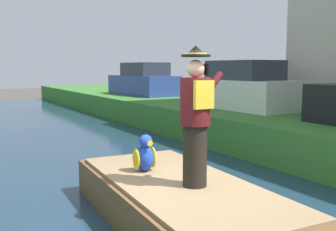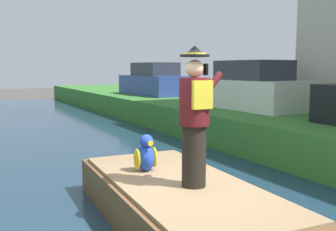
{
  "view_description": "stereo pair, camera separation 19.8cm",
  "coord_description": "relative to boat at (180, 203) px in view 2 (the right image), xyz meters",
  "views": [
    {
      "loc": [
        -2.8,
        -4.25,
        2.29
      ],
      "look_at": [
        -0.06,
        0.49,
        1.61
      ],
      "focal_mm": 42.14,
      "sensor_mm": 36.0,
      "label": 1
    },
    {
      "loc": [
        -2.63,
        -4.35,
        2.29
      ],
      "look_at": [
        -0.06,
        0.49,
        1.61
      ],
      "focal_mm": 42.14,
      "sensor_mm": 36.0,
      "label": 2
    }
  ],
  "objects": [
    {
      "name": "person_pirate",
      "position": [
        0.07,
        -0.27,
        1.23
      ],
      "size": [
        0.61,
        0.42,
        1.85
      ],
      "rotation": [
        0.0,
        0.0,
        -0.23
      ],
      "color": "black",
      "rests_on": "boat"
    },
    {
      "name": "parked_car_white",
      "position": [
        5.48,
        5.19,
        1.22
      ],
      "size": [
        1.79,
        4.04,
        1.5
      ],
      "color": "white",
      "rests_on": "grass_bank_far"
    },
    {
      "name": "parrot_plush",
      "position": [
        -0.18,
        0.74,
        0.55
      ],
      "size": [
        0.36,
        0.35,
        0.57
      ],
      "color": "blue",
      "rests_on": "boat"
    },
    {
      "name": "boat",
      "position": [
        0.0,
        0.0,
        0.0
      ],
      "size": [
        2.04,
        4.3,
        0.61
      ],
      "color": "brown",
      "rests_on": "canal_water"
    },
    {
      "name": "parked_car_blue",
      "position": [
        5.48,
        12.13,
        1.22
      ],
      "size": [
        1.95,
        4.1,
        1.5
      ],
      "color": "#2D4293",
      "rests_on": "grass_bank_far"
    }
  ]
}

